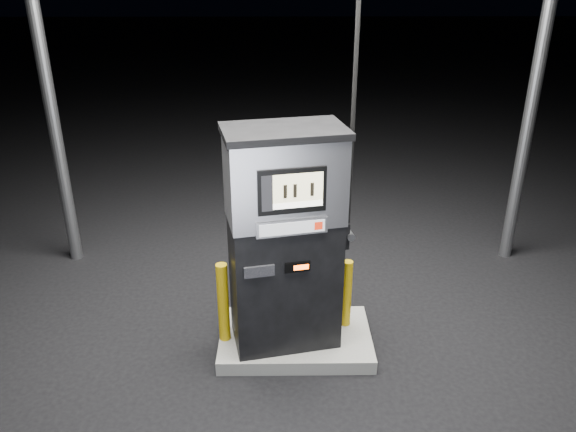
{
  "coord_description": "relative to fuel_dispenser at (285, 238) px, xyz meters",
  "views": [
    {
      "loc": [
        -0.14,
        -4.93,
        3.76
      ],
      "look_at": [
        -0.08,
        0.0,
        1.52
      ],
      "focal_mm": 35.0,
      "sensor_mm": 36.0,
      "label": 1
    }
  ],
  "objects": [
    {
      "name": "bollard_right",
      "position": [
        0.66,
        0.23,
        -0.78
      ],
      "size": [
        0.11,
        0.11,
        0.77
      ],
      "primitive_type": "cylinder",
      "rotation": [
        0.0,
        0.0,
        -0.08
      ],
      "color": "#C49B0A",
      "rests_on": "pump_island"
    },
    {
      "name": "ground",
      "position": [
        0.11,
        0.07,
        -1.31
      ],
      "size": [
        80.0,
        80.0,
        0.0
      ],
      "primitive_type": "plane",
      "color": "black",
      "rests_on": "ground"
    },
    {
      "name": "pump_island",
      "position": [
        0.11,
        0.07,
        -1.24
      ],
      "size": [
        1.6,
        1.0,
        0.15
      ],
      "primitive_type": "cube",
      "color": "slate",
      "rests_on": "ground"
    },
    {
      "name": "bollard_left",
      "position": [
        -0.63,
        -0.01,
        -0.72
      ],
      "size": [
        0.15,
        0.15,
        0.88
      ],
      "primitive_type": "cylinder",
      "rotation": [
        0.0,
        0.0,
        0.39
      ],
      "color": "#C49B0A",
      "rests_on": "pump_island"
    },
    {
      "name": "fuel_dispenser",
      "position": [
        0.0,
        0.0,
        0.0
      ],
      "size": [
        1.31,
        0.89,
        4.7
      ],
      "rotation": [
        0.0,
        0.0,
        0.21
      ],
      "color": "black",
      "rests_on": "pump_island"
    }
  ]
}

